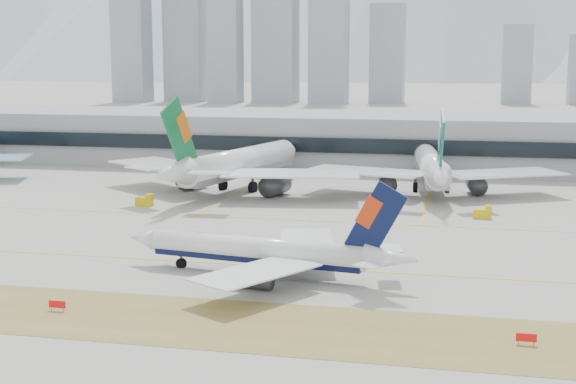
% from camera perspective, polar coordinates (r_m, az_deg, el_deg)
% --- Properties ---
extents(ground, '(3000.00, 3000.00, 0.00)m').
position_cam_1_polar(ground, '(126.26, -2.09, -4.65)').
color(ground, '#9C9A92').
rests_on(ground, ground).
extents(taxiing_airliner, '(44.32, 38.17, 14.93)m').
position_cam_1_polar(taxiing_airliner, '(114.29, -1.51, -4.28)').
color(taxiing_airliner, white).
rests_on(taxiing_airliner, ground).
extents(widebody_eva, '(64.42, 64.18, 23.60)m').
position_cam_1_polar(widebody_eva, '(188.04, -3.78, 1.92)').
color(widebody_eva, white).
rests_on(widebody_eva, ground).
extents(widebody_cathay, '(59.90, 58.98, 21.49)m').
position_cam_1_polar(widebody_cathay, '(189.22, 10.20, 1.67)').
color(widebody_cathay, white).
rests_on(widebody_cathay, ground).
extents(terminal, '(280.00, 43.10, 15.00)m').
position_cam_1_polar(terminal, '(236.55, 4.91, 3.73)').
color(terminal, gray).
rests_on(terminal, ground).
extents(hold_sign_left, '(2.20, 0.15, 1.35)m').
position_cam_1_polar(hold_sign_left, '(103.43, -16.10, -7.69)').
color(hold_sign_left, red).
rests_on(hold_sign_left, ground).
extents(hold_sign_right, '(2.20, 0.15, 1.35)m').
position_cam_1_polar(hold_sign_right, '(91.79, 16.59, -9.90)').
color(hold_sign_right, red).
rests_on(hold_sign_right, ground).
extents(gse_c, '(3.55, 2.00, 2.60)m').
position_cam_1_polar(gse_c, '(161.07, 13.71, -1.46)').
color(gse_c, '#DEB40B').
rests_on(gse_c, ground).
extents(gse_b, '(3.55, 2.00, 2.60)m').
position_cam_1_polar(gse_b, '(172.45, -10.13, -0.64)').
color(gse_b, '#DEB40B').
rests_on(gse_b, ground).
extents(city_skyline, '(342.00, 49.80, 140.00)m').
position_cam_1_polar(city_skyline, '(588.62, -1.09, 11.23)').
color(city_skyline, gray).
rests_on(city_skyline, ground).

